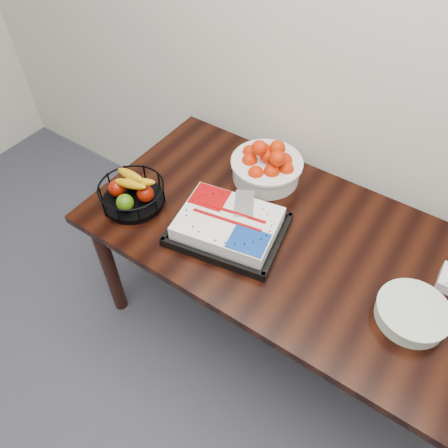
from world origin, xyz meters
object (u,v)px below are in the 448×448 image
Objects in this scene: cake_tray at (228,226)px; fruit_basket at (132,192)px; plate_stack at (412,313)px; table at (297,254)px; tangerine_bowl at (267,163)px.

fruit_basket is (-0.44, -0.09, 0.02)m from cake_tray.
fruit_basket is 1.20m from plate_stack.
cake_tray is 0.76m from plate_stack.
cake_tray is 1.99× the size of plate_stack.
plate_stack is (1.20, 0.12, -0.03)m from fruit_basket.
table is 0.51m from plate_stack.
tangerine_bowl reaches higher than fruit_basket.
table is 3.53× the size of cake_tray.
table is 0.32m from cake_tray.
cake_tray is (-0.27, -0.13, 0.13)m from table.
fruit_basket is 1.12× the size of plate_stack.
plate_stack is at bearing -11.20° from table.
cake_tray is at bearing -154.53° from table.
plate_stack is at bearing 2.35° from cake_tray.
fruit_basket is (-0.71, -0.22, 0.15)m from table.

